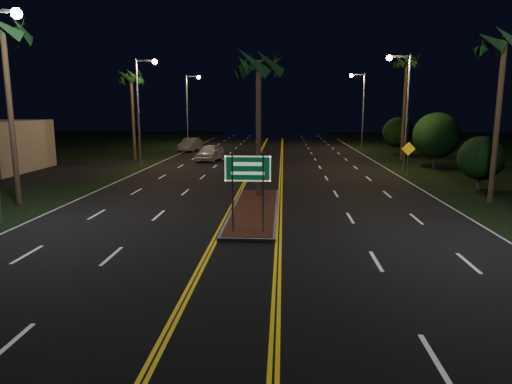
# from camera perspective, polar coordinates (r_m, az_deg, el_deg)

# --- Properties ---
(ground) EXTENTS (120.00, 120.00, 0.00)m
(ground) POSITION_cam_1_polar(r_m,az_deg,el_deg) (15.61, -1.81, -8.32)
(ground) COLOR black
(ground) RESTS_ON ground
(median_island) EXTENTS (2.25, 10.25, 0.17)m
(median_island) POSITION_cam_1_polar(r_m,az_deg,el_deg) (22.31, -0.18, -2.29)
(median_island) COLOR gray
(median_island) RESTS_ON ground
(highway_sign) EXTENTS (1.80, 0.08, 3.20)m
(highway_sign) POSITION_cam_1_polar(r_m,az_deg,el_deg) (17.75, -1.04, 1.99)
(highway_sign) COLOR gray
(highway_sign) RESTS_ON ground
(streetlight_left_mid) EXTENTS (1.91, 0.44, 9.00)m
(streetlight_left_mid) POSITION_cam_1_polar(r_m,az_deg,el_deg) (40.52, -14.05, 11.14)
(streetlight_left_mid) COLOR gray
(streetlight_left_mid) RESTS_ON ground
(streetlight_left_far) EXTENTS (1.91, 0.44, 9.00)m
(streetlight_left_far) POSITION_cam_1_polar(r_m,az_deg,el_deg) (59.91, -8.27, 11.06)
(streetlight_left_far) COLOR gray
(streetlight_left_far) RESTS_ON ground
(streetlight_right_mid) EXTENTS (1.91, 0.44, 9.00)m
(streetlight_right_mid) POSITION_cam_1_polar(r_m,az_deg,el_deg) (37.85, 17.89, 11.00)
(streetlight_right_mid) COLOR gray
(streetlight_right_mid) RESTS_ON ground
(streetlight_right_far) EXTENTS (1.91, 0.44, 9.00)m
(streetlight_right_far) POSITION_cam_1_polar(r_m,az_deg,el_deg) (57.45, 12.92, 10.93)
(streetlight_right_far) COLOR gray
(streetlight_right_far) RESTS_ON ground
(palm_median) EXTENTS (2.40, 2.40, 8.30)m
(palm_median) POSITION_cam_1_polar(r_m,az_deg,el_deg) (25.34, 0.32, 15.62)
(palm_median) COLOR #382819
(palm_median) RESTS_ON ground
(palm_left_near) EXTENTS (2.40, 2.40, 9.80)m
(palm_left_near) POSITION_cam_1_polar(r_m,az_deg,el_deg) (26.85, -29.12, 17.07)
(palm_left_near) COLOR #382819
(palm_left_near) RESTS_ON ground
(palm_left_far) EXTENTS (2.40, 2.40, 8.80)m
(palm_left_far) POSITION_cam_1_polar(r_m,az_deg,el_deg) (45.07, -15.35, 13.65)
(palm_left_far) COLOR #382819
(palm_left_far) RESTS_ON ground
(palm_right_near) EXTENTS (2.40, 2.40, 9.30)m
(palm_right_near) POSITION_cam_1_polar(r_m,az_deg,el_deg) (27.28, 28.68, 15.99)
(palm_right_near) COLOR #382819
(palm_right_near) RESTS_ON ground
(palm_right_far) EXTENTS (2.40, 2.40, 10.30)m
(palm_right_far) POSITION_cam_1_polar(r_m,az_deg,el_deg) (46.32, 18.35, 15.14)
(palm_right_far) COLOR #382819
(palm_right_far) RESTS_ON ground
(shrub_near) EXTENTS (2.70, 2.70, 3.30)m
(shrub_near) POSITION_cam_1_polar(r_m,az_deg,el_deg) (31.32, 26.25, 3.80)
(shrub_near) COLOR #382819
(shrub_near) RESTS_ON ground
(shrub_mid) EXTENTS (3.78, 3.78, 4.62)m
(shrub_mid) POSITION_cam_1_polar(r_m,az_deg,el_deg) (40.78, 21.61, 6.59)
(shrub_mid) COLOR #382819
(shrub_mid) RESTS_ON ground
(shrub_far) EXTENTS (3.24, 3.24, 3.96)m
(shrub_far) POSITION_cam_1_polar(r_m,az_deg,el_deg) (52.27, 17.31, 7.14)
(shrub_far) COLOR #382819
(shrub_far) RESTS_ON ground
(car_near) EXTENTS (3.12, 5.64, 1.78)m
(car_near) POSITION_cam_1_polar(r_m,az_deg,el_deg) (43.83, -5.78, 5.09)
(car_near) COLOR silver
(car_near) RESTS_ON ground
(car_far) EXTENTS (2.92, 5.44, 1.73)m
(car_far) POSITION_cam_1_polar(r_m,az_deg,el_deg) (53.89, -8.20, 6.03)
(car_far) COLOR #ABACB4
(car_far) RESTS_ON ground
(warning_sign) EXTENTS (1.03, 0.07, 2.46)m
(warning_sign) POSITION_cam_1_polar(r_m,az_deg,el_deg) (36.38, 18.49, 4.60)
(warning_sign) COLOR gray
(warning_sign) RESTS_ON ground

